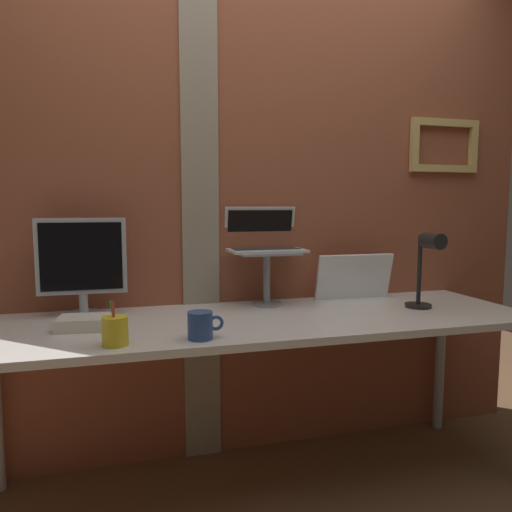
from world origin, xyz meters
TOP-DOWN VIEW (x-y plane):
  - ground_plane at (0.00, 0.00)m, footprint 6.00×6.00m
  - brick_wall_back at (0.00, 0.39)m, footprint 3.04×0.16m
  - desk at (-0.04, -0.02)m, footprint 2.33×0.70m
  - monitor at (-0.77, 0.21)m, footprint 0.36×0.18m
  - laptop_stand at (0.05, 0.21)m, footprint 0.28×0.22m
  - laptop at (0.05, 0.27)m, footprint 0.35×0.25m
  - whiteboard_panel at (0.51, 0.24)m, footprint 0.40×0.07m
  - desk_lamp at (0.71, -0.08)m, footprint 0.12×0.20m
  - pen_cup at (-0.63, -0.27)m, footprint 0.09×0.09m
  - coffee_mug at (-0.34, -0.27)m, footprint 0.13×0.09m
  - paper_clutter_stack at (-0.75, -0.02)m, footprint 0.22×0.16m

SIDE VIEW (x-z plane):
  - ground_plane at x=0.00m, z-range 0.00..0.00m
  - desk at x=-0.04m, z-range 0.32..1.08m
  - paper_clutter_stack at x=-0.75m, z-range 0.76..0.81m
  - coffee_mug at x=-0.34m, z-range 0.76..0.86m
  - pen_cup at x=-0.63m, z-range 0.74..0.89m
  - whiteboard_panel at x=0.51m, z-range 0.76..0.99m
  - laptop_stand at x=0.05m, z-range 0.81..1.06m
  - desk_lamp at x=0.71m, z-range 0.80..1.15m
  - monitor at x=-0.77m, z-range 0.79..1.20m
  - laptop at x=0.05m, z-range 0.97..1.18m
  - brick_wall_back at x=0.00m, z-range 0.00..2.42m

